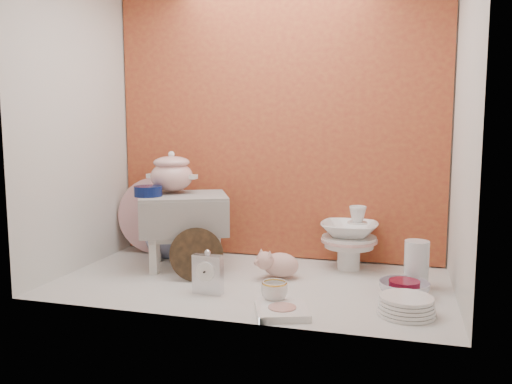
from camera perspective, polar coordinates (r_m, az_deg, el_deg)
ground at (r=2.46m, az=-0.58°, el=-9.80°), size 1.80×1.80×0.00m
niche_shell at (r=2.53m, az=0.56°, el=11.99°), size 1.86×1.03×1.53m
step_stool at (r=2.70m, az=-7.89°, el=-4.20°), size 0.55×0.52×0.37m
soup_tureen at (r=2.73m, az=-9.22°, el=2.18°), size 0.32×0.32×0.22m
cobalt_bowl at (r=2.63m, az=-11.75°, el=0.09°), size 0.18×0.18×0.05m
floral_platter at (r=3.01m, az=-10.90°, el=-2.53°), size 0.43×0.14×0.43m
blue_white_vase at (r=2.94m, az=-9.54°, el=-4.31°), size 0.27×0.27×0.27m
lacquer_tray at (r=2.45m, az=-6.56°, el=-6.84°), size 0.26×0.12×0.25m
mantel_clock at (r=2.28m, az=-5.31°, el=-8.73°), size 0.13×0.05×0.19m
plush_pig at (r=2.50m, az=2.73°, el=-7.95°), size 0.25×0.20×0.13m
teacup_saucer at (r=2.16m, az=2.03°, el=-12.05°), size 0.20×0.20×0.01m
gold_rim_teacup at (r=2.15m, az=2.04°, el=-10.84°), size 0.11×0.11×0.08m
lattice_dish at (r=2.05m, az=2.88°, el=-12.90°), size 0.25×0.25×0.03m
dinner_plate_stack at (r=2.12m, az=16.15°, el=-11.87°), size 0.25×0.25×0.07m
crystal_bowl at (r=2.33m, az=15.93°, el=-10.23°), size 0.23×0.23×0.07m
clear_glass_vase at (r=2.44m, az=17.17°, el=-7.62°), size 0.12×0.12×0.22m
porcelain_tower at (r=2.67m, az=10.17°, el=-4.93°), size 0.37×0.37×0.33m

